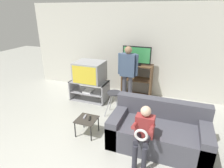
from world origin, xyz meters
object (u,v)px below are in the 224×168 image
(folding_stool, at_px, (114,96))
(snack_table, at_px, (87,121))
(television_main, at_px, (90,72))
(person_standing_adult, at_px, (128,70))
(tv_stand, at_px, (90,90))
(media_shelf, at_px, (137,80))
(television_flat, at_px, (137,56))
(remote_control_black, at_px, (90,118))
(remote_control_white, at_px, (85,117))
(couch, at_px, (158,132))
(person_seated_child, at_px, (144,131))

(folding_stool, distance_m, snack_table, 0.97)
(television_main, xyz_separation_m, person_standing_adult, (1.03, 0.16, 0.12))
(tv_stand, relative_size, person_standing_adult, 0.66)
(media_shelf, height_order, television_flat, television_flat)
(television_flat, distance_m, remote_control_black, 2.30)
(remote_control_black, bearing_deg, media_shelf, 58.48)
(remote_control_black, xyz_separation_m, remote_control_white, (-0.13, 0.02, 0.00))
(snack_table, xyz_separation_m, couch, (1.41, 0.17, -0.02))
(media_shelf, distance_m, remote_control_black, 2.18)
(television_main, bearing_deg, person_standing_adult, 8.66)
(media_shelf, bearing_deg, television_main, -150.25)
(television_main, bearing_deg, tv_stand, -154.90)
(folding_stool, distance_m, person_seated_child, 1.59)
(television_main, height_order, person_standing_adult, person_standing_adult)
(remote_control_white, bearing_deg, television_flat, 64.45)
(television_flat, relative_size, remote_control_black, 5.48)
(couch, height_order, person_standing_adult, person_standing_adult)
(folding_stool, bearing_deg, television_main, 148.16)
(couch, bearing_deg, media_shelf, 114.20)
(remote_control_white, relative_size, person_standing_adult, 0.09)
(television_main, height_order, media_shelf, television_main)
(couch, bearing_deg, television_main, 147.38)
(television_flat, xyz_separation_m, folding_stool, (-0.22, -1.21, -0.73))
(media_shelf, bearing_deg, snack_table, -103.42)
(couch, distance_m, person_seated_child, 0.63)
(media_shelf, relative_size, remote_control_white, 6.73)
(television_main, bearing_deg, remote_control_black, -63.96)
(tv_stand, relative_size, couch, 0.58)
(person_standing_adult, bearing_deg, tv_stand, -170.86)
(television_main, relative_size, remote_control_black, 5.26)
(tv_stand, bearing_deg, folding_stool, -30.45)
(television_flat, distance_m, couch, 2.36)
(tv_stand, relative_size, media_shelf, 1.06)
(folding_stool, bearing_deg, person_standing_adult, 80.79)
(television_main, distance_m, person_seated_child, 2.62)
(folding_stool, bearing_deg, media_shelf, 78.19)
(television_flat, height_order, remote_control_white, television_flat)
(person_standing_adult, bearing_deg, remote_control_white, -105.47)
(remote_control_white, distance_m, person_standing_adult, 1.75)
(television_main, bearing_deg, remote_control_white, -67.80)
(snack_table, relative_size, remote_control_white, 2.78)
(tv_stand, relative_size, television_flat, 1.30)
(person_seated_child, bearing_deg, remote_control_black, 162.17)
(remote_control_white, bearing_deg, remote_control_black, -20.42)
(media_shelf, bearing_deg, person_standing_adult, -105.40)
(media_shelf, distance_m, snack_table, 2.22)
(television_flat, bearing_deg, television_main, -150.43)
(remote_control_white, height_order, person_standing_adult, person_standing_adult)
(snack_table, xyz_separation_m, remote_control_black, (0.06, 0.03, 0.06))
(media_shelf, bearing_deg, folding_stool, -101.81)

